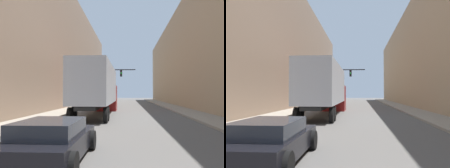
# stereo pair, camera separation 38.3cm
# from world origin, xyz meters

# --- Properties ---
(sidewalk_right) EXTENTS (2.41, 80.00, 0.15)m
(sidewalk_right) POSITION_xyz_m (6.07, 30.00, 0.07)
(sidewalk_right) COLOR gray
(sidewalk_right) RESTS_ON ground
(sidewalk_left) EXTENTS (2.41, 80.00, 0.15)m
(sidewalk_left) POSITION_xyz_m (-6.07, 30.00, 0.07)
(sidewalk_left) COLOR gray
(sidewalk_left) RESTS_ON ground
(building_right) EXTENTS (6.00, 80.00, 14.05)m
(building_right) POSITION_xyz_m (10.28, 30.00, 7.02)
(building_right) COLOR tan
(building_right) RESTS_ON ground
(building_left) EXTENTS (6.00, 80.00, 15.91)m
(building_left) POSITION_xyz_m (-10.28, 30.00, 7.96)
(building_left) COLOR #846B56
(building_left) RESTS_ON ground
(semi_truck) EXTENTS (2.58, 13.94, 4.13)m
(semi_truck) POSITION_xyz_m (-2.22, 20.08, 2.32)
(semi_truck) COLOR #B2B7C1
(semi_truck) RESTS_ON ground
(sedan_car) EXTENTS (2.02, 4.27, 1.16)m
(sedan_car) POSITION_xyz_m (-1.77, 5.63, 0.57)
(sedan_car) COLOR black
(sedan_car) RESTS_ON ground
(traffic_signal_gantry) EXTENTS (6.17, 0.35, 5.51)m
(traffic_signal_gantry) POSITION_xyz_m (-3.17, 33.94, 3.84)
(traffic_signal_gantry) COLOR black
(traffic_signal_gantry) RESTS_ON ground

